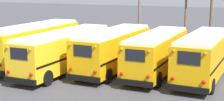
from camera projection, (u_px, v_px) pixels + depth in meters
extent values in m
plane|color=#424247|center=(111.00, 72.00, 26.03)|extent=(160.00, 160.00, 0.00)
cube|color=yellow|center=(35.00, 44.00, 28.04)|extent=(2.69, 10.14, 2.74)
cube|color=white|center=(34.00, 26.00, 27.77)|extent=(2.48, 9.73, 0.20)
sphere|color=red|center=(0.00, 65.00, 23.23)|extent=(0.22, 0.22, 0.22)
cube|color=black|center=(22.00, 45.00, 28.59)|extent=(0.24, 9.89, 0.14)
cube|color=black|center=(47.00, 47.00, 27.58)|extent=(0.24, 9.89, 0.14)
cylinder|color=black|center=(50.00, 49.00, 32.09)|extent=(0.30, 1.05, 1.05)
cylinder|color=black|center=(71.00, 51.00, 31.16)|extent=(0.30, 1.05, 1.05)
cylinder|color=black|center=(16.00, 70.00, 24.46)|extent=(0.30, 1.05, 1.05)
cube|color=yellow|center=(65.00, 50.00, 26.08)|extent=(2.72, 10.65, 2.47)
cube|color=white|center=(65.00, 33.00, 25.83)|extent=(2.52, 10.22, 0.20)
cube|color=black|center=(20.00, 81.00, 21.53)|extent=(2.44, 0.28, 0.36)
cube|color=black|center=(19.00, 54.00, 21.23)|extent=(1.31, 0.07, 0.74)
sphere|color=red|center=(8.00, 72.00, 21.80)|extent=(0.22, 0.22, 0.22)
sphere|color=orange|center=(7.00, 47.00, 21.50)|extent=(0.18, 0.18, 0.18)
sphere|color=red|center=(31.00, 75.00, 21.06)|extent=(0.22, 0.22, 0.22)
sphere|color=orange|center=(30.00, 50.00, 20.76)|extent=(0.18, 0.18, 0.18)
cube|color=black|center=(52.00, 51.00, 26.61)|extent=(0.35, 10.36, 0.14)
cube|color=black|center=(79.00, 54.00, 25.62)|extent=(0.35, 10.36, 0.14)
cylinder|color=black|center=(79.00, 53.00, 30.30)|extent=(0.31, 1.06, 1.05)
cylinder|color=black|center=(102.00, 55.00, 29.38)|extent=(0.31, 1.06, 1.05)
cylinder|color=black|center=(20.00, 74.00, 23.19)|extent=(0.31, 1.06, 1.05)
cylinder|color=black|center=(47.00, 78.00, 22.27)|extent=(0.31, 1.06, 1.05)
cube|color=#E5A00C|center=(114.00, 49.00, 26.20)|extent=(2.82, 9.53, 2.55)
cube|color=white|center=(114.00, 32.00, 25.94)|extent=(2.61, 9.15, 0.20)
cube|color=black|center=(83.00, 78.00, 22.19)|extent=(2.49, 0.30, 0.36)
cube|color=black|center=(83.00, 51.00, 21.87)|extent=(1.34, 0.09, 0.76)
sphere|color=red|center=(71.00, 69.00, 22.46)|extent=(0.22, 0.22, 0.22)
sphere|color=orange|center=(70.00, 45.00, 22.16)|extent=(0.18, 0.18, 0.18)
sphere|color=red|center=(95.00, 72.00, 21.70)|extent=(0.22, 0.22, 0.22)
sphere|color=orange|center=(95.00, 47.00, 21.39)|extent=(0.18, 0.18, 0.18)
cube|color=black|center=(100.00, 51.00, 26.76)|extent=(0.40, 9.24, 0.14)
cube|color=black|center=(129.00, 53.00, 25.72)|extent=(0.40, 9.24, 0.14)
cylinder|color=black|center=(119.00, 54.00, 29.93)|extent=(0.32, 1.03, 1.02)
cylinder|color=black|center=(143.00, 57.00, 28.97)|extent=(0.32, 1.03, 1.02)
cylinder|color=black|center=(78.00, 72.00, 23.86)|extent=(0.32, 1.03, 1.02)
cylinder|color=black|center=(108.00, 76.00, 22.90)|extent=(0.32, 1.03, 1.02)
cube|color=#E5A00C|center=(157.00, 53.00, 25.10)|extent=(2.49, 9.41, 2.45)
cube|color=white|center=(158.00, 35.00, 24.85)|extent=(2.30, 9.03, 0.20)
cube|color=black|center=(135.00, 83.00, 21.06)|extent=(2.37, 0.24, 0.36)
cube|color=black|center=(135.00, 55.00, 20.76)|extent=(1.27, 0.05, 0.74)
sphere|color=red|center=(122.00, 74.00, 21.31)|extent=(0.22, 0.22, 0.22)
sphere|color=orange|center=(122.00, 49.00, 21.01)|extent=(0.18, 0.18, 0.18)
sphere|color=red|center=(148.00, 77.00, 20.61)|extent=(0.22, 0.22, 0.22)
sphere|color=orange|center=(149.00, 51.00, 20.32)|extent=(0.18, 0.18, 0.18)
cube|color=black|center=(142.00, 54.00, 25.60)|extent=(0.20, 9.18, 0.14)
cube|color=black|center=(173.00, 56.00, 24.66)|extent=(0.20, 9.18, 0.14)
cylinder|color=black|center=(156.00, 57.00, 28.77)|extent=(0.30, 1.08, 1.08)
cylinder|color=black|center=(182.00, 59.00, 27.90)|extent=(0.30, 1.08, 1.08)
cylinder|color=black|center=(126.00, 76.00, 22.70)|extent=(0.30, 1.08, 1.08)
cylinder|color=black|center=(158.00, 80.00, 21.83)|extent=(0.30, 1.08, 1.08)
cube|color=#E5A00C|center=(204.00, 56.00, 23.87)|extent=(2.88, 9.35, 2.60)
cube|color=white|center=(205.00, 36.00, 23.60)|extent=(2.67, 8.98, 0.20)
cube|color=black|center=(188.00, 89.00, 19.96)|extent=(2.48, 0.32, 0.36)
cube|color=black|center=(189.00, 58.00, 19.63)|extent=(1.33, 0.10, 0.78)
sphere|color=red|center=(173.00, 78.00, 20.24)|extent=(0.22, 0.22, 0.22)
sphere|color=orange|center=(174.00, 51.00, 19.92)|extent=(0.18, 0.18, 0.18)
sphere|color=red|center=(204.00, 82.00, 19.46)|extent=(0.22, 0.22, 0.22)
sphere|color=orange|center=(205.00, 54.00, 19.14)|extent=(0.18, 0.18, 0.18)
cube|color=black|center=(187.00, 57.00, 24.43)|extent=(0.47, 9.05, 0.14)
cube|color=black|center=(222.00, 60.00, 23.38)|extent=(0.47, 9.05, 0.14)
cylinder|color=black|center=(197.00, 61.00, 27.51)|extent=(0.33, 0.97, 0.95)
cylinder|color=black|center=(175.00, 82.00, 21.64)|extent=(0.33, 0.97, 0.95)
cylinder|color=black|center=(212.00, 86.00, 20.66)|extent=(0.33, 0.97, 0.95)
cylinder|color=#75604C|center=(139.00, 7.00, 37.81)|extent=(0.29, 0.29, 8.20)
cylinder|color=brown|center=(211.00, 10.00, 41.52)|extent=(0.33, 0.33, 6.97)
cylinder|color=brown|center=(185.00, 17.00, 41.58)|extent=(0.25, 0.25, 5.20)
cylinder|color=#939399|center=(44.00, 40.00, 36.31)|extent=(0.06, 0.06, 1.40)
cylinder|color=#939399|center=(64.00, 42.00, 35.40)|extent=(0.06, 0.06, 1.40)
cylinder|color=#939399|center=(84.00, 43.00, 34.48)|extent=(0.06, 0.06, 1.40)
cylinder|color=#939399|center=(106.00, 45.00, 33.56)|extent=(0.06, 0.06, 1.40)
cylinder|color=#939399|center=(128.00, 46.00, 32.65)|extent=(0.06, 0.06, 1.40)
cylinder|color=#939399|center=(153.00, 48.00, 31.73)|extent=(0.06, 0.06, 1.40)
cylinder|color=#939399|center=(178.00, 50.00, 30.82)|extent=(0.06, 0.06, 1.40)
cylinder|color=#939399|center=(205.00, 52.00, 29.90)|extent=(0.06, 0.06, 1.40)
cylinder|color=#939399|center=(140.00, 40.00, 32.06)|extent=(21.44, 0.04, 0.04)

